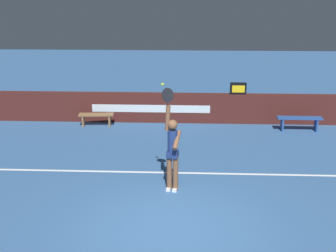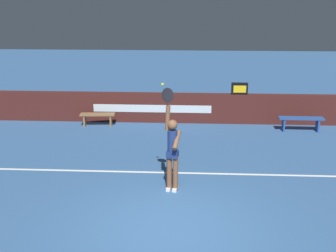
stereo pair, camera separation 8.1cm
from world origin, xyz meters
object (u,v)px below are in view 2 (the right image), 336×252
speed_display (240,89)px  courtside_bench_far (301,121)px  courtside_bench_near (98,117)px  tennis_player (172,149)px  tennis_ball (162,84)px

speed_display → courtside_bench_far: 2.43m
courtside_bench_far → courtside_bench_near: bearing=178.2°
speed_display → courtside_bench_far: (2.06, -0.87, -0.93)m
speed_display → courtside_bench_near: size_ratio=0.46×
tennis_player → courtside_bench_far: (4.24, 4.96, -0.68)m
speed_display → courtside_bench_far: speed_display is taller
courtside_bench_far → tennis_player: bearing=-130.5°
courtside_bench_near → courtside_bench_far: 7.18m
courtside_bench_far → speed_display: bearing=157.0°
speed_display → courtside_bench_near: speed_display is taller
tennis_player → courtside_bench_near: tennis_player is taller
tennis_ball → courtside_bench_near: bearing=118.0°
tennis_player → courtside_bench_far: size_ratio=1.64×
courtside_bench_near → courtside_bench_far: courtside_bench_far is taller
tennis_player → tennis_ball: bearing=157.6°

